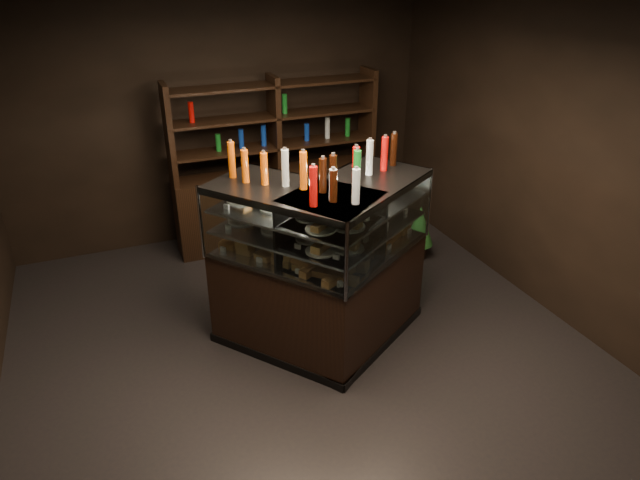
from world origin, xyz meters
The scene contains 7 objects.
ground centered at (0.00, 0.00, 0.00)m, with size 5.00×5.00×0.00m, color black.
room_shell centered at (0.00, 0.00, 1.94)m, with size 5.02×5.02×3.01m.
display_case centered at (0.22, -0.12, 0.51)m, with size 2.02×1.54×1.53m.
food_display centered at (0.22, -0.13, 1.14)m, with size 1.60×1.11×0.47m.
bottles_top centered at (0.23, -0.12, 1.66)m, with size 1.43×0.97×0.30m.
potted_conifer centered at (1.87, 0.97, 0.41)m, with size 0.34×0.34×0.72m.
back_shelving centered at (0.51, 2.05, 0.61)m, with size 2.43×0.44×2.00m.
Camera 1 is at (-1.44, -4.07, 3.19)m, focal length 32.00 mm.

